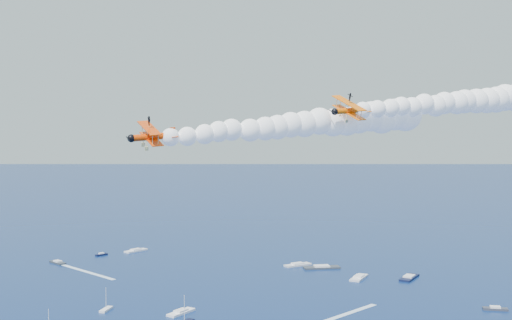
# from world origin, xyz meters

# --- Properties ---
(biplane_lead) EXTENTS (11.45, 11.82, 7.87)m
(biplane_lead) POSITION_xyz_m (19.70, 19.68, 61.11)
(biplane_lead) COLOR #F36405
(biplane_trail) EXTENTS (11.69, 12.38, 7.66)m
(biplane_trail) POSITION_xyz_m (-9.01, 2.67, 56.85)
(biplane_trail) COLOR #E53E04
(smoke_trail_lead) EXTENTS (52.57, 52.18, 9.67)m
(smoke_trail_lead) POSITION_xyz_m (38.59, 36.21, 62.98)
(smoke_trail_lead) COLOR white
(smoke_trail_trail) EXTENTS (52.50, 50.58, 9.67)m
(smoke_trail_trail) POSITION_xyz_m (11.16, 17.62, 58.72)
(smoke_trail_trail) COLOR white
(spectator_boats) EXTENTS (216.89, 168.06, 0.70)m
(spectator_boats) POSITION_xyz_m (-10.64, 118.09, 0.35)
(spectator_boats) COLOR silver
(spectator_boats) RESTS_ON ground
(boat_wakes) EXTENTS (132.29, 64.68, 0.04)m
(boat_wakes) POSITION_xyz_m (-44.03, 124.95, 0.03)
(boat_wakes) COLOR white
(boat_wakes) RESTS_ON ground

